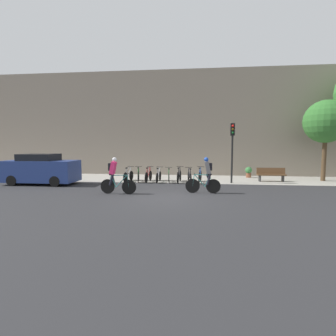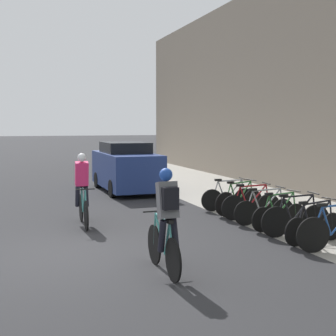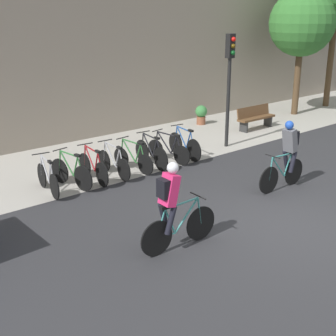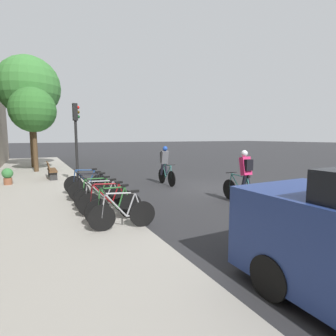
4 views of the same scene
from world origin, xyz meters
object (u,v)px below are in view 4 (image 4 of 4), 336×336
Objects in this scene: parked_bike_3 at (103,197)px; parked_bike_4 at (98,193)px; parked_bike_1 at (115,206)px; cyclist_grey at (165,164)px; parked_bike_5 at (94,189)px; parked_bike_2 at (108,201)px; bench at (51,170)px; cyclist_pink at (244,176)px; parked_bike_6 at (90,186)px; parked_bike_7 at (87,183)px; potted_plant at (8,175)px; traffic_light_pole at (76,129)px; parked_bike_0 at (123,213)px.

parked_bike_3 is 1.05× the size of parked_bike_4.
parked_bike_1 is at bearing 179.94° from parked_bike_4.
cyclist_grey is at bearing -40.52° from parked_bike_1.
parked_bike_3 is 0.99× the size of parked_bike_5.
parked_bike_2 reaches higher than bench.
cyclist_pink is 1.08× the size of parked_bike_3.
parked_bike_1 is 0.98× the size of parked_bike_6.
parked_bike_6 is 0.90× the size of bench.
parked_bike_7 is (3.33, 0.00, 0.02)m from parked_bike_2.
parked_bike_1 is at bearing -158.74° from potted_plant.
parked_bike_4 is at bearing -179.94° from parked_bike_7.
traffic_light_pole is (3.30, 0.03, 2.16)m from parked_bike_5.
bench is at bearing 10.80° from parked_bike_6.
parked_bike_2 is (0.86, 4.30, -0.55)m from cyclist_pink.
cyclist_grey is at bearing -116.55° from potted_plant.
parked_bike_6 reaches higher than potted_plant.
parked_bike_3 is at bearing -172.12° from bench.
traffic_light_pole reaches higher than bench.
parked_bike_6 is at bearing -179.80° from parked_bike_7.
cyclist_grey is at bearing 8.41° from cyclist_pink.
parked_bike_6 is (-0.93, 3.64, -0.56)m from cyclist_grey.
parked_bike_6 is at bearing -0.02° from parked_bike_0.
parked_bike_7 is 0.46× the size of traffic_light_pole.
parked_bike_3 is (1.53, 4.30, -0.56)m from cyclist_pink.
parked_bike_7 reaches higher than potted_plant.
traffic_light_pole is (5.30, 0.03, 2.17)m from parked_bike_2.
parked_bike_1 is 0.96× the size of parked_bike_3.
parked_bike_4 is 6.70m from bench.
parked_bike_5 reaches higher than parked_bike_3.
parked_bike_0 is at bearing 179.97° from parked_bike_4.
cyclist_grey is 7.38m from potted_plant.
parked_bike_5 is at bearing -148.99° from potted_plant.
parked_bike_2 is 3.33m from parked_bike_7.
parked_bike_7 is at bearing 0.20° from parked_bike_6.
parked_bike_3 reaches higher than bench.
parked_bike_1 is at bearing 179.91° from parked_bike_3.
parked_bike_0 is 2.07× the size of potted_plant.
parked_bike_6 is 0.66m from parked_bike_7.
bench is at bearing 9.59° from parked_bike_5.
cyclist_pink is at bearing -109.58° from parked_bike_3.
parked_bike_5 is (3.33, 0.00, 0.02)m from parked_bike_0.
parked_bike_5 is (2.66, -0.00, 0.01)m from parked_bike_1.
parked_bike_3 is at bearing -0.03° from parked_bike_0.
parked_bike_4 is 0.66m from parked_bike_5.
cyclist_pink is at bearing -101.34° from parked_bike_2.
parked_bike_5 is at bearing 0.01° from parked_bike_0.
parked_bike_0 reaches higher than parked_bike_6.
parked_bike_0 is at bearing -179.99° from parked_bike_7.
potted_plant is (3.29, 6.58, -0.51)m from cyclist_grey.
parked_bike_6 is (3.53, 4.30, -0.56)m from cyclist_pink.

